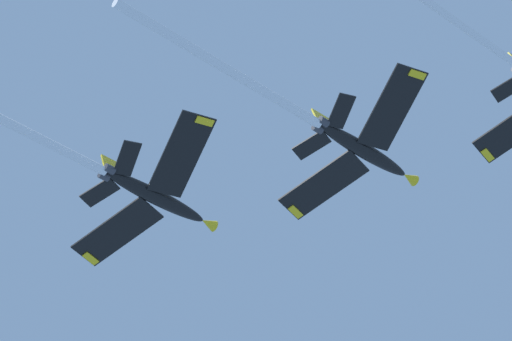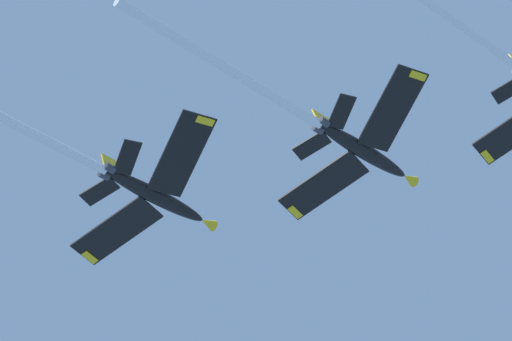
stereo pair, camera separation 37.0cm
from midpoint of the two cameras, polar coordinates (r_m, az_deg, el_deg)
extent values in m
cube|color=yellow|center=(126.55, 10.88, 0.65)|extent=(1.90, 1.33, 0.61)
cube|color=black|center=(122.87, 11.93, 3.81)|extent=(2.84, 3.98, 0.65)
cylinder|color=white|center=(115.46, 8.86, 7.38)|extent=(17.62, 13.46, 6.76)
ellipsoid|color=black|center=(119.37, 5.03, 0.95)|extent=(10.51, 8.37, 4.70)
cone|color=yellow|center=(123.27, 7.22, -0.39)|extent=(2.22, 2.08, 1.60)
ellipsoid|color=black|center=(121.03, 5.64, 0.68)|extent=(2.96, 2.55, 1.66)
cube|color=black|center=(120.34, 3.14, -0.72)|extent=(6.69, 9.66, 1.21)
cube|color=yellow|center=(121.58, 1.79, -2.00)|extent=(1.89, 1.32, 0.62)
cube|color=black|center=(117.56, 6.44, 2.94)|extent=(9.18, 8.43, 1.21)
cube|color=yellow|center=(116.65, 7.64, 4.50)|extent=(1.66, 1.80, 0.62)
cube|color=black|center=(117.26, 2.58, 1.20)|extent=(2.83, 3.98, 0.66)
cube|color=black|center=(116.03, 4.01, 2.82)|extent=(3.96, 3.53, 0.66)
cube|color=yellow|center=(117.85, 3.18, 2.33)|extent=(2.59, 1.99, 3.37)
cylinder|color=#38383D|center=(116.24, 2.88, 1.99)|extent=(1.43, 1.35, 1.05)
cylinder|color=#38383D|center=(116.00, 3.16, 2.31)|extent=(1.43, 1.35, 1.05)
cylinder|color=white|center=(110.09, -1.65, 4.98)|extent=(19.45, 14.77, 7.77)
ellipsoid|color=black|center=(116.78, -4.93, -1.21)|extent=(10.52, 8.31, 4.83)
cone|color=yellow|center=(120.02, -2.40, -2.51)|extent=(2.23, 2.08, 1.62)
ellipsoid|color=black|center=(118.24, -4.17, -1.45)|extent=(2.96, 2.55, 1.68)
cube|color=black|center=(118.54, -6.75, -2.88)|extent=(6.65, 9.65, 1.25)
cube|color=yellow|center=(120.34, -8.01, -4.13)|extent=(1.89, 1.31, 0.64)
cube|color=black|center=(114.34, -3.66, 0.79)|extent=(9.16, 8.44, 1.25)
cube|color=yellow|center=(112.90, -2.53, 2.37)|extent=(1.66, 1.80, 0.64)
cube|color=black|center=(115.50, -7.56, -0.99)|extent=(2.81, 3.97, 0.68)
cube|color=black|center=(113.67, -6.23, 0.62)|extent=(3.95, 3.54, 0.68)
cube|color=yellow|center=(115.79, -6.91, 0.17)|extent=(2.62, 1.99, 3.38)
cylinder|color=#38383D|center=(114.33, -7.35, -0.21)|extent=(1.43, 1.35, 1.06)
cylinder|color=#38383D|center=(113.97, -7.08, 0.11)|extent=(1.43, 1.35, 1.06)
camera|label=1|loc=(0.18, 89.91, -0.19)|focal=83.94mm
camera|label=2|loc=(0.18, -90.09, 0.19)|focal=83.94mm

